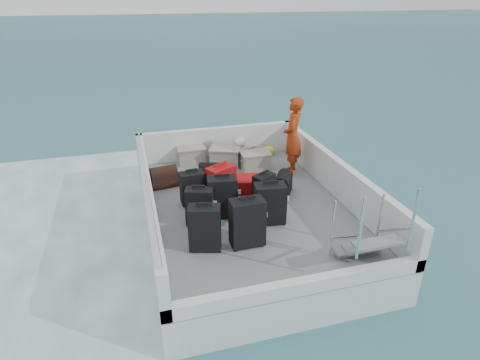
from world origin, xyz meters
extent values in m
plane|color=#184A54|center=(0.00, 0.00, 0.00)|extent=(160.00, 160.00, 0.00)
cube|color=silver|center=(0.00, 0.00, 0.30)|extent=(3.60, 5.00, 0.60)
cube|color=slate|center=(0.00, 0.00, 0.61)|extent=(3.30, 4.70, 0.02)
cube|color=silver|center=(-1.73, 0.00, 0.97)|extent=(0.14, 5.00, 0.70)
cube|color=silver|center=(1.73, 0.00, 0.97)|extent=(0.14, 5.00, 0.70)
cube|color=silver|center=(0.00, 2.43, 0.97)|extent=(3.60, 0.14, 0.70)
cube|color=silver|center=(0.00, -2.43, 0.72)|extent=(3.60, 0.14, 0.20)
cylinder|color=silver|center=(-1.73, 0.00, 1.37)|extent=(0.04, 4.80, 0.04)
cube|color=black|center=(-1.00, -1.15, 0.98)|extent=(0.52, 0.38, 0.72)
cube|color=black|center=(-0.95, -0.44, 0.95)|extent=(0.49, 0.37, 0.65)
cube|color=black|center=(-0.94, 0.30, 0.93)|extent=(0.44, 0.28, 0.62)
cube|color=black|center=(-0.37, -1.22, 1.00)|extent=(0.51, 0.30, 0.77)
cube|color=black|center=(-0.52, -0.27, 0.98)|extent=(0.53, 0.36, 0.72)
cube|color=#9C110C|center=(-0.42, 0.26, 0.96)|extent=(0.58, 0.49, 0.69)
cube|color=black|center=(0.18, -0.69, 0.97)|extent=(0.54, 0.36, 0.70)
cube|color=black|center=(0.31, 0.00, 0.90)|extent=(0.45, 0.38, 0.55)
cube|color=#9C110C|center=(0.19, 0.54, 0.76)|extent=(0.77, 0.59, 0.27)
cube|color=gray|center=(-0.65, 2.20, 0.80)|extent=(0.59, 0.41, 0.35)
cube|color=gray|center=(0.05, 1.89, 0.81)|extent=(0.74, 0.63, 0.38)
cube|color=gray|center=(0.44, 2.00, 0.79)|extent=(0.68, 0.57, 0.35)
cube|color=gray|center=(0.63, 1.50, 0.80)|extent=(0.60, 0.42, 0.36)
ellipsoid|color=yellow|center=(1.18, 2.20, 0.73)|extent=(0.28, 0.26, 0.22)
ellipsoid|color=white|center=(0.44, 2.00, 1.06)|extent=(0.24, 0.24, 0.18)
imported|color=#E14315|center=(1.30, 1.12, 1.43)|extent=(0.62, 0.71, 1.62)
camera|label=1|loc=(-1.86, -6.10, 4.13)|focal=30.00mm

